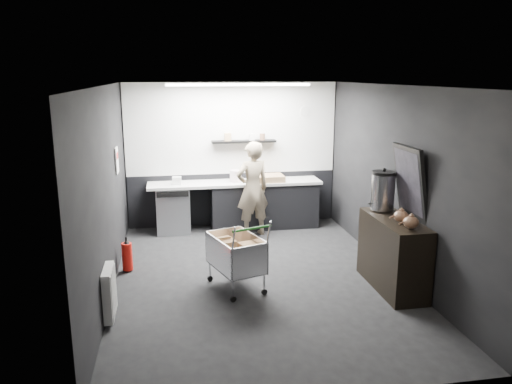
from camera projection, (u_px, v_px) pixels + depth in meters
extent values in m
plane|color=black|center=(258.00, 278.00, 7.12)|extent=(5.50, 5.50, 0.00)
plane|color=silver|center=(258.00, 85.00, 6.49)|extent=(5.50, 5.50, 0.00)
plane|color=black|center=(233.00, 155.00, 9.44)|extent=(5.50, 0.00, 5.50)
plane|color=black|center=(316.00, 258.00, 4.17)|extent=(5.50, 0.00, 5.50)
plane|color=black|center=(107.00, 192.00, 6.47)|extent=(0.00, 5.50, 5.50)
plane|color=black|center=(395.00, 181.00, 7.14)|extent=(0.00, 5.50, 5.50)
cube|color=silver|center=(232.00, 129.00, 9.31)|extent=(3.95, 0.02, 1.70)
cube|color=black|center=(233.00, 199.00, 9.62)|extent=(3.95, 0.02, 1.00)
cube|color=black|center=(244.00, 141.00, 9.29)|extent=(1.20, 0.22, 0.04)
cylinder|color=silver|center=(305.00, 111.00, 9.46)|extent=(0.20, 0.03, 0.20)
cube|color=white|center=(117.00, 160.00, 7.67)|extent=(0.02, 0.30, 0.40)
cube|color=red|center=(117.00, 156.00, 7.66)|extent=(0.02, 0.22, 0.10)
cube|color=silver|center=(109.00, 292.00, 5.85)|extent=(0.10, 0.50, 0.60)
cube|color=white|center=(239.00, 85.00, 8.27)|extent=(2.40, 0.20, 0.04)
cube|color=black|center=(264.00, 205.00, 9.43)|extent=(2.00, 0.56, 0.85)
cube|color=silver|center=(235.00, 183.00, 9.24)|extent=(3.20, 0.60, 0.05)
cube|color=#9EA0A5|center=(173.00, 209.00, 9.15)|extent=(0.60, 0.58, 0.85)
cube|color=black|center=(173.00, 194.00, 8.78)|extent=(0.56, 0.02, 0.10)
imported|color=#BBAF94|center=(253.00, 189.00, 8.85)|extent=(0.71, 0.57, 1.70)
cube|color=silver|center=(236.00, 267.00, 6.75)|extent=(0.77, 0.96, 0.02)
cube|color=silver|center=(217.00, 253.00, 6.65)|extent=(0.28, 0.79, 0.44)
cube|color=silver|center=(255.00, 251.00, 6.74)|extent=(0.28, 0.79, 0.44)
cube|color=silver|center=(240.00, 263.00, 6.31)|extent=(0.52, 0.19, 0.44)
cube|color=silver|center=(232.00, 243.00, 7.08)|extent=(0.52, 0.19, 0.44)
cylinder|color=silver|center=(223.00, 289.00, 6.38)|extent=(0.02, 0.02, 0.29)
cylinder|color=silver|center=(258.00, 286.00, 6.46)|extent=(0.02, 0.02, 0.29)
cylinder|color=silver|center=(217.00, 267.00, 7.10)|extent=(0.02, 0.02, 0.29)
cylinder|color=silver|center=(248.00, 265.00, 7.17)|extent=(0.02, 0.02, 0.29)
cylinder|color=#247D22|center=(241.00, 230.00, 6.14)|extent=(0.52, 0.20, 0.03)
cube|color=brown|center=(227.00, 251.00, 6.77)|extent=(0.31, 0.35, 0.37)
cube|color=brown|center=(247.00, 257.00, 6.62)|extent=(0.29, 0.33, 0.33)
cylinder|color=black|center=(223.00, 298.00, 6.41)|extent=(0.08, 0.05, 0.08)
cylinder|color=black|center=(217.00, 275.00, 7.13)|extent=(0.08, 0.05, 0.08)
cylinder|color=black|center=(258.00, 295.00, 6.49)|extent=(0.08, 0.05, 0.08)
cylinder|color=black|center=(248.00, 273.00, 7.20)|extent=(0.08, 0.05, 0.08)
cube|color=black|center=(393.00, 254.00, 6.71)|extent=(0.49, 1.30, 0.97)
cylinder|color=silver|center=(383.00, 192.00, 6.95)|extent=(0.32, 0.32, 0.50)
cylinder|color=black|center=(384.00, 173.00, 6.89)|extent=(0.32, 0.32, 0.04)
sphere|color=black|center=(384.00, 170.00, 6.88)|extent=(0.05, 0.05, 0.05)
ellipsoid|color=brown|center=(401.00, 216.00, 6.42)|extent=(0.19, 0.19, 0.16)
ellipsoid|color=brown|center=(411.00, 222.00, 6.17)|extent=(0.19, 0.19, 0.16)
cube|color=black|center=(410.00, 182.00, 6.57)|extent=(0.22, 0.76, 0.97)
cube|color=black|center=(408.00, 182.00, 6.57)|extent=(0.16, 0.65, 0.83)
cylinder|color=red|center=(127.00, 256.00, 7.33)|extent=(0.15, 0.15, 0.41)
cone|color=black|center=(126.00, 242.00, 7.28)|extent=(0.10, 0.10, 0.06)
cylinder|color=black|center=(126.00, 239.00, 7.27)|extent=(0.03, 0.03, 0.06)
cube|color=#A27F56|center=(268.00, 178.00, 9.27)|extent=(0.58, 0.44, 0.11)
cylinder|color=silver|center=(236.00, 176.00, 9.21)|extent=(0.22, 0.22, 0.22)
cube|color=silver|center=(177.00, 181.00, 8.99)|extent=(0.17, 0.13, 0.14)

